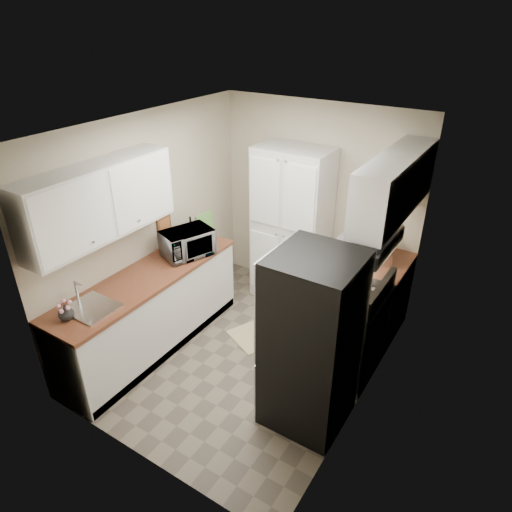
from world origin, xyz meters
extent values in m
plane|color=#665B4C|center=(0.00, 0.00, 0.00)|extent=(3.20, 3.20, 0.00)
cube|color=beige|center=(0.00, 1.60, 1.25)|extent=(2.60, 0.04, 2.50)
cube|color=beige|center=(0.00, -1.60, 1.25)|extent=(2.60, 0.04, 2.50)
cube|color=beige|center=(-1.30, 0.00, 1.25)|extent=(0.04, 3.20, 2.50)
cube|color=beige|center=(1.30, 0.00, 1.25)|extent=(0.04, 3.20, 2.50)
cube|color=white|center=(0.00, 0.00, 2.50)|extent=(2.60, 3.20, 0.04)
cube|color=silver|center=(-1.13, -0.75, 1.83)|extent=(0.33, 1.60, 0.70)
cube|color=silver|center=(1.13, 0.82, 1.89)|extent=(0.33, 1.55, 0.58)
cube|color=#99999E|center=(1.07, 0.39, 1.52)|extent=(0.45, 0.76, 0.13)
cube|color=#B7B7BC|center=(-0.99, -1.15, 0.93)|extent=(0.45, 0.40, 0.02)
cube|color=brown|center=(-1.29, 0.20, 1.18)|extent=(0.02, 0.22, 0.22)
cube|color=silver|center=(-0.20, 1.32, 1.00)|extent=(0.90, 0.55, 2.00)
cube|color=silver|center=(-0.99, -0.43, 0.44)|extent=(0.60, 2.30, 0.88)
cube|color=brown|center=(-0.99, -0.43, 0.90)|extent=(0.63, 2.33, 0.04)
cube|color=silver|center=(0.99, 1.19, 0.44)|extent=(0.60, 0.80, 0.88)
cube|color=brown|center=(0.99, 1.19, 0.90)|extent=(0.63, 0.83, 0.04)
cube|color=#B7B7BC|center=(0.97, 0.39, 0.45)|extent=(0.64, 0.76, 0.90)
cube|color=black|center=(0.97, 0.39, 0.92)|extent=(0.66, 0.78, 0.03)
cube|color=black|center=(1.26, 0.39, 1.02)|extent=(0.06, 0.76, 0.22)
cube|color=#EBA298|center=(0.60, 0.25, 0.55)|extent=(0.01, 0.16, 0.42)
cube|color=beige|center=(0.60, 0.49, 0.55)|extent=(0.01, 0.16, 0.42)
cube|color=#B7B7BC|center=(0.94, -0.41, 0.85)|extent=(0.70, 0.72, 1.70)
imported|color=silver|center=(-0.91, 0.16, 1.07)|extent=(0.55, 0.65, 0.31)
cylinder|color=black|center=(-1.14, 0.50, 1.05)|extent=(0.07, 0.07, 0.27)
imported|color=white|center=(-1.04, -1.38, 0.99)|extent=(0.16, 0.16, 0.15)
cube|color=#57913F|center=(-0.99, 0.59, 1.09)|extent=(0.03, 0.27, 0.34)
cube|color=#B3B2B7|center=(0.96, 1.25, 1.03)|extent=(0.37, 0.43, 0.21)
cube|color=#C7B77F|center=(-0.03, 0.44, 0.01)|extent=(0.80, 0.95, 0.01)
camera|label=1|loc=(2.20, -3.30, 3.39)|focal=32.00mm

